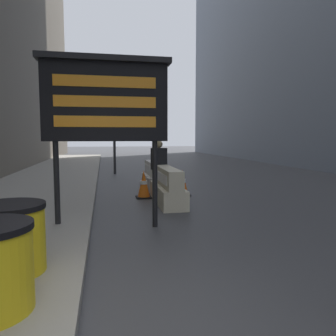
% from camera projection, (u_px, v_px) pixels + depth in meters
% --- Properties ---
extents(barrel_drum_middle, '(0.82, 0.82, 0.81)m').
position_uv_depth(barrel_drum_middle, '(9.00, 238.00, 3.77)').
color(barrel_drum_middle, yellow).
rests_on(barrel_drum_middle, sidewalk_left).
extents(message_board, '(2.35, 0.36, 3.15)m').
position_uv_depth(message_board, '(106.00, 102.00, 5.91)').
color(message_board, black).
rests_on(message_board, ground_plane).
extents(jersey_barrier_cream, '(0.61, 2.18, 0.93)m').
position_uv_depth(jersey_barrier_cream, '(168.00, 188.00, 8.48)').
color(jersey_barrier_cream, beige).
rests_on(jersey_barrier_cream, ground_plane).
extents(jersey_barrier_white, '(0.54, 1.85, 0.91)m').
position_uv_depth(jersey_barrier_white, '(153.00, 177.00, 10.95)').
color(jersey_barrier_white, silver).
rests_on(jersey_barrier_white, ground_plane).
extents(traffic_cone_near, '(0.44, 0.44, 0.78)m').
position_uv_depth(traffic_cone_near, '(144.00, 185.00, 9.26)').
color(traffic_cone_near, black).
rests_on(traffic_cone_near, ground_plane).
extents(traffic_cone_mid, '(0.37, 0.37, 0.66)m').
position_uv_depth(traffic_cone_mid, '(162.00, 174.00, 12.43)').
color(traffic_cone_mid, black).
rests_on(traffic_cone_mid, ground_plane).
extents(traffic_cone_far, '(0.43, 0.43, 0.76)m').
position_uv_depth(traffic_cone_far, '(182.00, 183.00, 9.65)').
color(traffic_cone_far, black).
rests_on(traffic_cone_far, ground_plane).
extents(traffic_light_near_curb, '(0.28, 0.44, 3.82)m').
position_uv_depth(traffic_light_near_curb, '(114.00, 114.00, 15.06)').
color(traffic_light_near_curb, '#2D2D30').
rests_on(traffic_light_near_curb, ground_plane).
extents(pedestrian_worker, '(0.46, 0.32, 1.63)m').
position_uv_depth(pedestrian_worker, '(159.00, 164.00, 9.48)').
color(pedestrian_worker, '#333338').
rests_on(pedestrian_worker, ground_plane).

